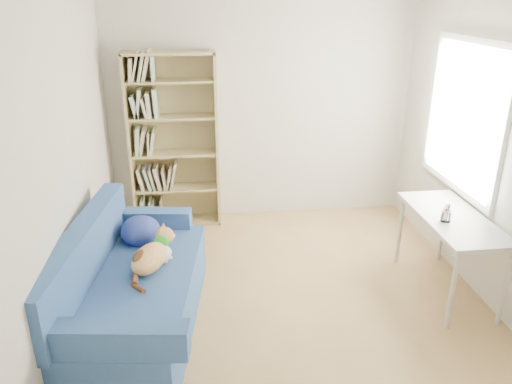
# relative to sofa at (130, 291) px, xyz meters

# --- Properties ---
(ground) EXTENTS (4.00, 4.00, 0.00)m
(ground) POSITION_rel_sofa_xyz_m (1.32, 0.20, -0.36)
(ground) COLOR #AA834C
(ground) RESTS_ON ground
(room_shell) EXTENTS (3.54, 4.04, 2.62)m
(room_shell) POSITION_rel_sofa_xyz_m (1.42, 0.23, 1.28)
(room_shell) COLOR silver
(room_shell) RESTS_ON ground
(sofa) EXTENTS (1.13, 2.01, 0.94)m
(sofa) POSITION_rel_sofa_xyz_m (0.00, 0.00, 0.00)
(sofa) COLOR navy
(sofa) RESTS_ON ground
(bookshelf) EXTENTS (0.99, 0.31, 1.99)m
(bookshelf) POSITION_rel_sofa_xyz_m (0.31, 2.03, 0.56)
(bookshelf) COLOR tan
(bookshelf) RESTS_ON ground
(desk) EXTENTS (0.55, 1.20, 0.75)m
(desk) POSITION_rel_sofa_xyz_m (2.78, 0.25, 0.32)
(desk) COLOR silver
(desk) RESTS_ON ground
(pen_cup) EXTENTS (0.09, 0.09, 0.16)m
(pen_cup) POSITION_rel_sofa_xyz_m (2.67, 0.17, 0.46)
(pen_cup) COLOR white
(pen_cup) RESTS_ON desk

